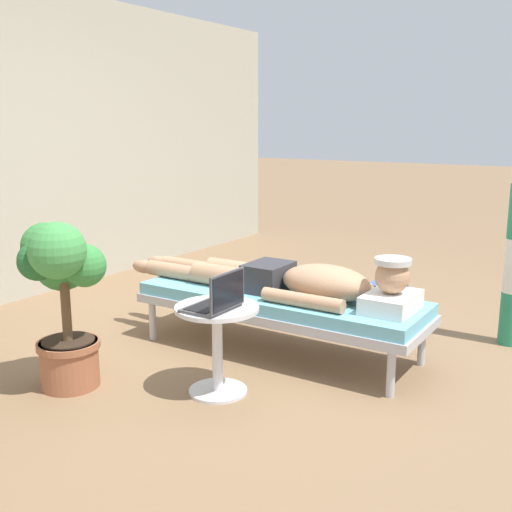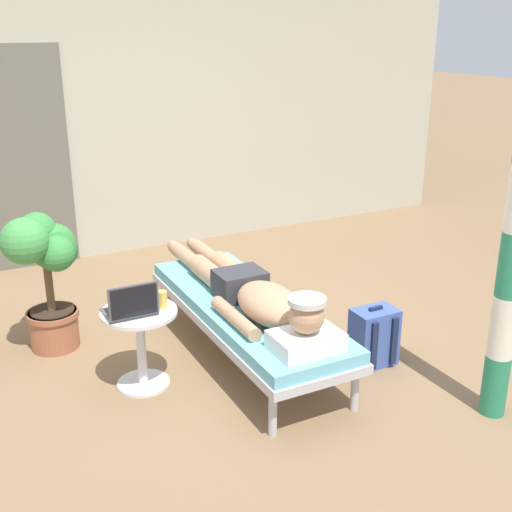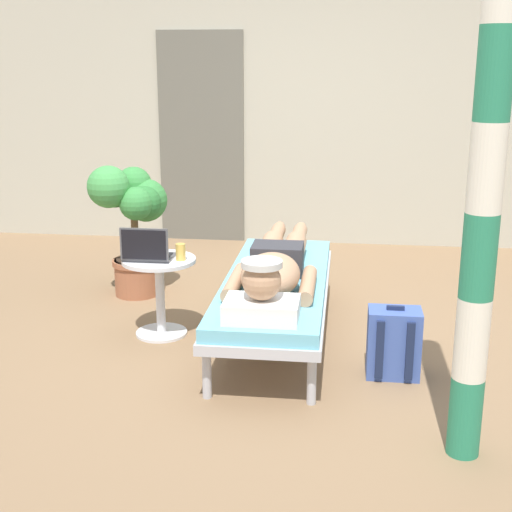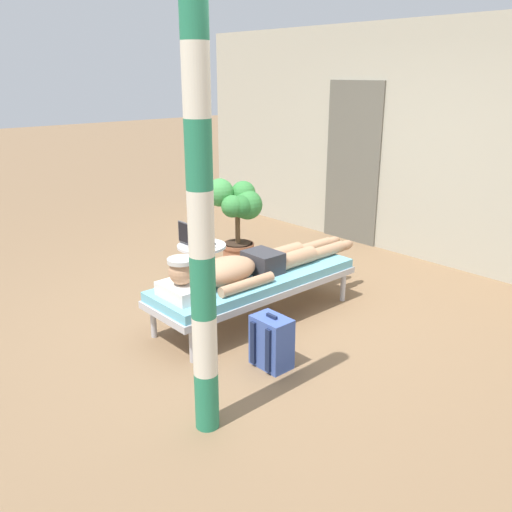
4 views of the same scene
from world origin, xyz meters
name	(u,v)px [view 2 (image 2 of 4)]	position (x,y,z in m)	size (l,w,h in m)	color
ground_plane	(248,357)	(0.00, 0.00, 0.00)	(40.00, 40.00, 0.00)	#846647
house_wall_back	(123,115)	(0.00, 2.69, 1.35)	(7.60, 0.20, 2.70)	#B2AD99
house_door_panel	(23,160)	(-0.99, 2.58, 1.02)	(0.84, 0.03, 2.04)	#625F54
lounge_chair	(246,311)	(0.00, 0.02, 0.35)	(0.66, 2.00, 0.42)	#B7B7BC
person_reclining	(253,294)	(0.00, -0.09, 0.52)	(0.53, 2.17, 0.33)	white
side_table	(140,335)	(-0.76, -0.01, 0.36)	(0.48, 0.48, 0.52)	silver
laptop	(131,307)	(-0.82, -0.06, 0.58)	(0.31, 0.24, 0.23)	#4C4C51
drink_glass	(162,299)	(-0.61, -0.03, 0.58)	(0.06, 0.06, 0.11)	gold
backpack	(373,337)	(0.73, -0.46, 0.20)	(0.30, 0.26, 0.42)	#3F59A5
potted_plant	(45,264)	(-1.17, 0.78, 0.64)	(0.53, 0.55, 1.02)	#9E5B3D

